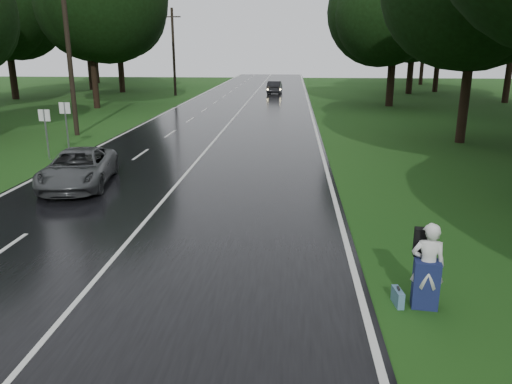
# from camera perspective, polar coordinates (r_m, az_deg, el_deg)

# --- Properties ---
(ground) EXTENTS (160.00, 160.00, 0.00)m
(ground) POSITION_cam_1_polar(r_m,az_deg,el_deg) (11.25, -19.19, -11.13)
(ground) COLOR #1C4414
(ground) RESTS_ON ground
(road) EXTENTS (12.00, 140.00, 0.04)m
(road) POSITION_cam_1_polar(r_m,az_deg,el_deg) (29.85, -4.20, 6.59)
(road) COLOR black
(road) RESTS_ON ground
(lane_center) EXTENTS (0.12, 140.00, 0.01)m
(lane_center) POSITION_cam_1_polar(r_m,az_deg,el_deg) (29.84, -4.20, 6.64)
(lane_center) COLOR silver
(lane_center) RESTS_ON road
(grey_car) EXTENTS (3.00, 5.12, 1.34)m
(grey_car) POSITION_cam_1_polar(r_m,az_deg,el_deg) (19.59, -19.77, 2.62)
(grey_car) COLOR #434647
(grey_car) RESTS_ON road
(far_car) EXTENTS (1.65, 4.25, 1.38)m
(far_car) POSITION_cam_1_polar(r_m,az_deg,el_deg) (57.20, 2.16, 11.95)
(far_car) COLOR black
(far_car) RESTS_ON road
(hitchhiker) EXTENTS (0.70, 0.64, 1.79)m
(hitchhiker) POSITION_cam_1_polar(r_m,az_deg,el_deg) (10.41, 19.07, -8.32)
(hitchhiker) COLOR silver
(hitchhiker) RESTS_ON ground
(suitcase) EXTENTS (0.19, 0.48, 0.33)m
(suitcase) POSITION_cam_1_polar(r_m,az_deg,el_deg) (10.61, 15.99, -11.55)
(suitcase) COLOR teal
(suitcase) RESTS_ON ground
(utility_pole_mid) EXTENTS (1.80, 0.28, 10.76)m
(utility_pole_mid) POSITION_cam_1_polar(r_m,az_deg,el_deg) (31.64, -19.87, 6.19)
(utility_pole_mid) COLOR black
(utility_pole_mid) RESTS_ON ground
(utility_pole_far) EXTENTS (1.80, 0.28, 9.05)m
(utility_pole_far) POSITION_cam_1_polar(r_m,az_deg,el_deg) (55.95, -9.24, 10.91)
(utility_pole_far) COLOR black
(utility_pole_far) RESTS_ON ground
(road_sign_a) EXTENTS (0.54, 0.10, 2.26)m
(road_sign_a) POSITION_cam_1_polar(r_m,az_deg,el_deg) (25.58, -22.69, 3.71)
(road_sign_a) COLOR white
(road_sign_a) RESTS_ON ground
(road_sign_b) EXTENTS (0.57, 0.10, 2.36)m
(road_sign_b) POSITION_cam_1_polar(r_m,az_deg,el_deg) (27.49, -20.72, 4.71)
(road_sign_b) COLOR white
(road_sign_b) RESTS_ON ground
(tree_left_e) EXTENTS (9.57, 9.57, 14.95)m
(tree_left_e) POSITION_cam_1_polar(r_m,az_deg,el_deg) (45.59, -17.80, 9.18)
(tree_left_e) COLOR black
(tree_left_e) RESTS_ON ground
(tree_left_f) EXTENTS (9.68, 9.68, 15.13)m
(tree_left_f) POSITION_cam_1_polar(r_m,az_deg,el_deg) (61.52, -15.10, 11.04)
(tree_left_f) COLOR black
(tree_left_f) RESTS_ON ground
(tree_right_d) EXTENTS (9.35, 9.35, 14.60)m
(tree_right_d) POSITION_cam_1_polar(r_m,az_deg,el_deg) (29.61, 22.36, 5.30)
(tree_right_d) COLOR black
(tree_right_d) RESTS_ON ground
(tree_right_e) EXTENTS (8.66, 8.66, 13.53)m
(tree_right_e) POSITION_cam_1_polar(r_m,az_deg,el_deg) (46.55, 15.04, 9.53)
(tree_right_e) COLOR black
(tree_right_e) RESTS_ON ground
(tree_right_f) EXTENTS (8.96, 8.96, 14.01)m
(tree_right_f) POSITION_cam_1_polar(r_m,az_deg,el_deg) (60.02, 17.12, 10.76)
(tree_right_f) COLOR black
(tree_right_f) RESTS_ON ground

